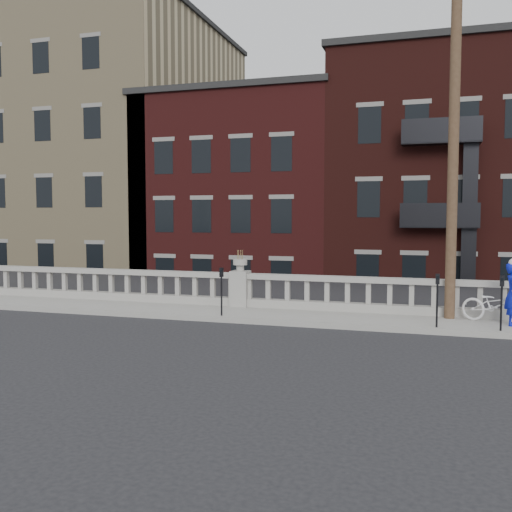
# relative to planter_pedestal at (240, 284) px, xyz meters

# --- Properties ---
(ground) EXTENTS (120.00, 120.00, 0.00)m
(ground) POSITION_rel_planter_pedestal_xyz_m (0.00, -3.95, -0.83)
(ground) COLOR black
(ground) RESTS_ON ground
(sidewalk) EXTENTS (32.00, 2.20, 0.15)m
(sidewalk) POSITION_rel_planter_pedestal_xyz_m (0.00, -0.95, -0.76)
(sidewalk) COLOR gray
(sidewalk) RESTS_ON ground
(balustrade) EXTENTS (28.00, 0.34, 1.03)m
(balustrade) POSITION_rel_planter_pedestal_xyz_m (0.00, 0.00, -0.19)
(balustrade) COLOR gray
(balustrade) RESTS_ON sidewalk
(planter_pedestal) EXTENTS (0.55, 0.55, 1.76)m
(planter_pedestal) POSITION_rel_planter_pedestal_xyz_m (0.00, 0.00, 0.00)
(planter_pedestal) COLOR gray
(planter_pedestal) RESTS_ON sidewalk
(lower_level) EXTENTS (80.00, 44.00, 20.80)m
(lower_level) POSITION_rel_planter_pedestal_xyz_m (0.56, 19.09, 1.80)
(lower_level) COLOR #605E59
(lower_level) RESTS_ON ground
(utility_pole) EXTENTS (1.60, 0.28, 10.00)m
(utility_pole) POSITION_rel_planter_pedestal_xyz_m (6.20, -0.35, 4.41)
(utility_pole) COLOR #422D1E
(utility_pole) RESTS_ON sidewalk
(parking_meter_a) EXTENTS (0.10, 0.09, 1.36)m
(parking_meter_a) POSITION_rel_planter_pedestal_xyz_m (0.05, -1.80, 0.17)
(parking_meter_a) COLOR black
(parking_meter_a) RESTS_ON sidewalk
(parking_meter_b) EXTENTS (0.10, 0.09, 1.36)m
(parking_meter_b) POSITION_rel_planter_pedestal_xyz_m (5.85, -1.80, 0.17)
(parking_meter_b) COLOR black
(parking_meter_b) RESTS_ON sidewalk
(parking_meter_c) EXTENTS (0.10, 0.09, 1.36)m
(parking_meter_c) POSITION_rel_planter_pedestal_xyz_m (7.35, -1.80, 0.17)
(parking_meter_c) COLOR black
(parking_meter_c) RESTS_ON sidewalk
(bicycle) EXTENTS (1.90, 1.28, 0.95)m
(bicycle) POSITION_rel_planter_pedestal_xyz_m (7.35, -0.69, -0.21)
(bicycle) COLOR silver
(bicycle) RESTS_ON sidewalk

